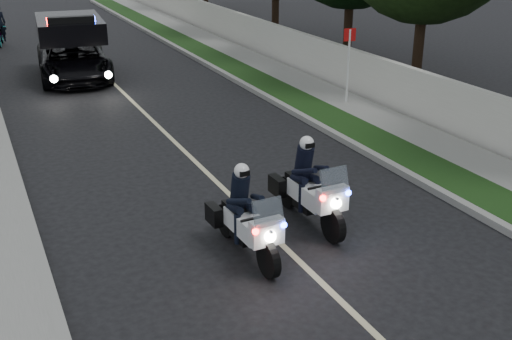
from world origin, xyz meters
The scene contains 17 objects.
ground centered at (0.00, 0.00, 0.00)m, with size 120.00×120.00×0.00m, color black.
curb_right centered at (4.10, 10.00, 0.07)m, with size 0.20×60.00×0.15m, color gray.
grass_verge centered at (4.80, 10.00, 0.08)m, with size 1.20×60.00×0.16m, color #193814.
sidewalk_right centered at (6.10, 10.00, 0.08)m, with size 1.40×60.00×0.16m, color gray.
property_wall centered at (7.10, 10.00, 0.75)m, with size 0.22×60.00×1.50m, color beige.
curb_left centered at (-4.10, 10.00, 0.07)m, with size 0.20×60.00×0.15m, color gray.
lane_marking centered at (0.00, 10.00, 0.00)m, with size 0.12×50.00×0.01m, color #BFB78C.
police_moto_left centered at (-0.74, 2.01, 0.00)m, with size 0.70×1.99×1.69m, color silver, non-canonical shape.
police_moto_right centered at (0.88, 2.64, 0.00)m, with size 0.72×2.06×1.75m, color silver, non-canonical shape.
police_suv centered at (-1.11, 16.81, 0.00)m, with size 2.45×5.30×2.57m, color black.
bicycle centered at (-3.08, 24.88, 0.00)m, with size 0.65×1.87×0.98m, color black.
cyclist centered at (-3.08, 24.88, 0.00)m, with size 0.61×0.41×1.70m, color black.
sign_post centered at (6.00, 9.29, 0.00)m, with size 0.40×0.40×2.54m, color #A5140B, non-canonical shape.
tree_right_b centered at (9.63, 10.47, 0.00)m, with size 6.09×6.09×10.15m, color #1C3712, non-canonical shape.
tree_right_c centered at (9.81, 15.23, 0.00)m, with size 5.86×5.86×9.77m, color black, non-canonical shape.
tree_right_d centered at (9.80, 21.93, 0.00)m, with size 6.03×6.03×10.05m, color #213F15, non-canonical shape.
tree_right_e centered at (9.97, 32.38, 0.00)m, with size 4.93×4.93×8.21m, color #103410, non-canonical shape.
Camera 1 is at (-4.72, -6.96, 5.56)m, focal length 44.08 mm.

